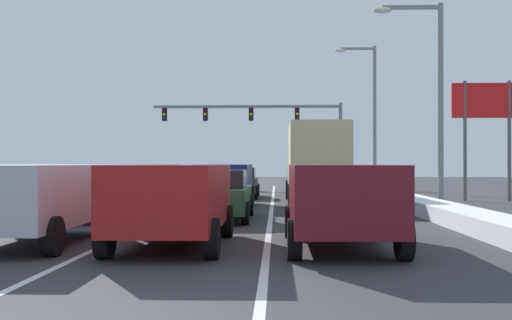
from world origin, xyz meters
TOP-DOWN VIEW (x-y plane):
  - ground_plane at (0.00, 16.21)m, footprint 120.00×120.00m
  - lane_stripe_between_right_lane_and_center_lane at (1.70, 20.26)m, footprint 0.14×44.57m
  - lane_stripe_between_center_lane_and_left_lane at (-1.70, 20.26)m, footprint 0.14×44.57m
  - snow_bank_right_shoulder at (7.00, 20.26)m, footprint 1.22×44.57m
  - snow_bank_left_shoulder at (-7.00, 20.26)m, footprint 1.74×44.57m
  - suv_maroon_right_lane_nearest at (3.16, 7.06)m, footprint 2.16×4.90m
  - sedan_gray_right_lane_second at (3.45, 14.23)m, footprint 2.00×4.50m
  - box_truck_right_lane_third at (3.59, 21.26)m, footprint 2.53×7.20m
  - suv_black_right_lane_fourth at (3.54, 29.14)m, footprint 2.16×4.90m
  - suv_red_center_lane_nearest at (-0.21, 7.09)m, footprint 2.16×4.90m
  - sedan_green_center_lane_second at (0.13, 13.18)m, footprint 2.00×4.50m
  - suv_navy_center_lane_third at (-0.15, 19.25)m, footprint 2.16×4.90m
  - sedan_charcoal_center_lane_fourth at (-0.02, 25.75)m, footprint 2.00×4.50m
  - suv_silver_left_lane_nearest at (-3.16, 7.36)m, footprint 2.16×4.90m
  - suv_white_left_lane_second at (-3.51, 13.43)m, footprint 2.16×4.90m
  - suv_maroon_left_lane_third at (-3.50, 20.31)m, footprint 2.16×4.90m
  - sedan_gray_left_lane_fourth at (-3.51, 27.32)m, footprint 2.00×4.50m
  - traffic_light_gantry at (1.31, 40.50)m, footprint 14.00×0.47m
  - street_lamp_right_near at (7.69, 10.13)m, footprint 2.66×0.36m
  - street_lamp_right_mid at (7.73, 18.23)m, footprint 2.66×0.36m
  - street_lamp_right_far at (7.83, 34.44)m, footprint 2.66×0.36m
  - roadside_sign_right at (11.51, 23.21)m, footprint 3.20×0.16m

SIDE VIEW (x-z plane):
  - ground_plane at x=0.00m, z-range 0.00..0.00m
  - lane_stripe_between_right_lane_and_center_lane at x=1.70m, z-range 0.00..0.01m
  - lane_stripe_between_center_lane_and_left_lane at x=-1.70m, z-range 0.00..0.01m
  - snow_bank_right_shoulder at x=7.00m, z-range 0.00..0.46m
  - snow_bank_left_shoulder at x=-7.00m, z-range 0.00..0.59m
  - sedan_gray_right_lane_second at x=3.45m, z-range 0.01..1.52m
  - sedan_green_center_lane_second at x=0.13m, z-range 0.01..1.52m
  - sedan_charcoal_center_lane_fourth at x=-0.02m, z-range 0.01..1.52m
  - sedan_gray_left_lane_fourth at x=-3.51m, z-range 0.01..1.52m
  - suv_maroon_right_lane_nearest at x=3.16m, z-range 0.18..1.85m
  - suv_black_right_lane_fourth at x=3.54m, z-range 0.18..1.85m
  - suv_red_center_lane_nearest at x=-0.21m, z-range 0.18..1.85m
  - suv_navy_center_lane_third at x=-0.15m, z-range 0.18..1.85m
  - suv_silver_left_lane_nearest at x=-3.16m, z-range 0.18..1.85m
  - suv_white_left_lane_second at x=-3.51m, z-range 0.18..1.85m
  - suv_maroon_left_lane_third at x=-3.50m, z-range 0.18..1.85m
  - box_truck_right_lane_third at x=3.59m, z-range 0.22..3.58m
  - roadside_sign_right at x=11.51m, z-range 1.27..6.77m
  - street_lamp_right_mid at x=7.73m, z-range 0.79..8.59m
  - traffic_light_gantry at x=1.31m, z-range 1.79..7.99m
  - street_lamp_right_far at x=7.83m, z-range 0.83..10.06m
  - street_lamp_right_near at x=7.69m, z-range 0.83..10.16m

